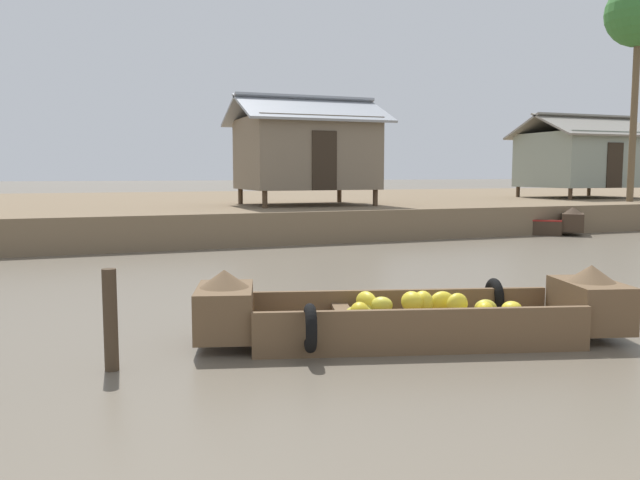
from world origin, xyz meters
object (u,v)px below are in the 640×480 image
at_px(fishing_skiff_distant, 501,224).
at_px(palm_tree_near, 639,16).
at_px(stilt_house_mid_right, 582,159).
at_px(banana_boat, 414,315).
at_px(mooring_post, 110,320).
at_px(stilt_house_mid_left, 306,152).

relative_size(fishing_skiff_distant, palm_tree_near, 0.56).
xyz_separation_m(fishing_skiff_distant, palm_tree_near, (6.12, 0.59, 7.22)).
bearing_deg(palm_tree_near, stilt_house_mid_right, 73.08).
relative_size(banana_boat, palm_tree_near, 0.64).
bearing_deg(palm_tree_near, fishing_skiff_distant, -174.50).
height_order(stilt_house_mid_right, mooring_post, stilt_house_mid_right).
relative_size(fishing_skiff_distant, mooring_post, 4.34).
height_order(stilt_house_mid_right, palm_tree_near, palm_tree_near).
xyz_separation_m(banana_boat, palm_tree_near, (15.52, 11.59, 7.22)).
bearing_deg(banana_boat, palm_tree_near, 36.76).
bearing_deg(fishing_skiff_distant, palm_tree_near, 5.50).
bearing_deg(stilt_house_mid_left, banana_boat, -104.65).
xyz_separation_m(banana_boat, stilt_house_mid_left, (3.55, 13.58, 2.33)).
bearing_deg(stilt_house_mid_left, mooring_post, -117.15).
distance_m(banana_boat, fishing_skiff_distant, 14.47).
distance_m(stilt_house_mid_left, palm_tree_near, 13.08).
bearing_deg(fishing_skiff_distant, stilt_house_mid_left, 156.24).
bearing_deg(banana_boat, stilt_house_mid_left, 75.35).
relative_size(banana_boat, stilt_house_mid_left, 1.06).
xyz_separation_m(fishing_skiff_distant, stilt_house_mid_left, (-5.85, 2.57, 2.33)).
xyz_separation_m(palm_tree_near, mooring_post, (-18.89, -11.51, -7.02)).
xyz_separation_m(stilt_house_mid_left, palm_tree_near, (11.97, -1.98, 4.89)).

